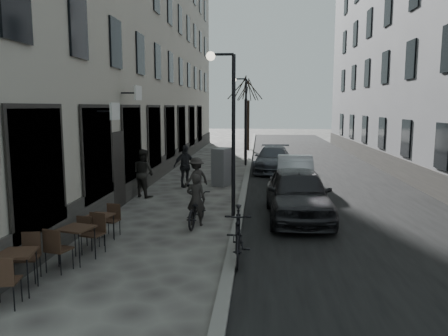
# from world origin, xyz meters

# --- Properties ---
(ground) EXTENTS (120.00, 120.00, 0.00)m
(ground) POSITION_xyz_m (0.00, 0.00, 0.00)
(ground) COLOR #3D3A38
(ground) RESTS_ON ground
(road) EXTENTS (7.30, 60.00, 0.00)m
(road) POSITION_xyz_m (3.85, 16.00, 0.00)
(road) COLOR black
(road) RESTS_ON ground
(kerb) EXTENTS (0.25, 60.00, 0.12)m
(kerb) POSITION_xyz_m (0.20, 16.00, 0.06)
(kerb) COLOR slate
(kerb) RESTS_ON ground
(building_left) EXTENTS (4.00, 35.00, 16.00)m
(building_left) POSITION_xyz_m (-6.00, 16.50, 8.00)
(building_left) COLOR #A7A08C
(building_left) RESTS_ON ground
(building_right) EXTENTS (4.00, 35.00, 16.00)m
(building_right) POSITION_xyz_m (9.50, 16.50, 8.00)
(building_right) COLOR slate
(building_right) RESTS_ON ground
(streetlamp_near) EXTENTS (0.90, 0.28, 5.09)m
(streetlamp_near) POSITION_xyz_m (-0.17, 6.00, 3.16)
(streetlamp_near) COLOR black
(streetlamp_near) RESTS_ON ground
(streetlamp_far) EXTENTS (0.90, 0.28, 5.09)m
(streetlamp_far) POSITION_xyz_m (-0.17, 18.00, 3.16)
(streetlamp_far) COLOR black
(streetlamp_far) RESTS_ON ground
(tree_near) EXTENTS (2.40, 2.40, 5.70)m
(tree_near) POSITION_xyz_m (-0.10, 21.00, 4.66)
(tree_near) COLOR black
(tree_near) RESTS_ON ground
(tree_far) EXTENTS (2.40, 2.40, 5.70)m
(tree_far) POSITION_xyz_m (-0.10, 27.00, 4.66)
(tree_far) COLOR black
(tree_far) RESTS_ON ground
(bistro_set_a) EXTENTS (0.77, 1.64, 0.94)m
(bistro_set_a) POSITION_xyz_m (-3.63, -0.11, 0.48)
(bistro_set_a) COLOR #312215
(bistro_set_a) RESTS_ON ground
(bistro_set_b) EXTENTS (0.84, 1.65, 0.94)m
(bistro_set_b) POSITION_xyz_m (-3.21, 1.57, 0.48)
(bistro_set_b) COLOR #312215
(bistro_set_b) RESTS_ON ground
(bistro_set_c) EXTENTS (0.68, 1.49, 0.85)m
(bistro_set_c) POSITION_xyz_m (-3.21, 2.99, 0.44)
(bistro_set_c) COLOR #312215
(bistro_set_c) RESTS_ON ground
(utility_cabinet) EXTENTS (0.93, 1.22, 1.63)m
(utility_cabinet) POSITION_xyz_m (-0.80, 11.42, 0.81)
(utility_cabinet) COLOR slate
(utility_cabinet) RESTS_ON ground
(bicycle) EXTENTS (0.77, 1.82, 0.93)m
(bicycle) POSITION_xyz_m (-1.01, 4.80, 0.46)
(bicycle) COLOR black
(bicycle) RESTS_ON ground
(cyclist_rider) EXTENTS (0.59, 0.41, 1.52)m
(cyclist_rider) POSITION_xyz_m (-1.01, 4.80, 0.76)
(cyclist_rider) COLOR black
(cyclist_rider) RESTS_ON ground
(pedestrian_near) EXTENTS (1.13, 1.07, 1.84)m
(pedestrian_near) POSITION_xyz_m (-3.60, 8.65, 0.92)
(pedestrian_near) COLOR black
(pedestrian_near) RESTS_ON ground
(pedestrian_mid) EXTENTS (1.14, 1.13, 1.57)m
(pedestrian_mid) POSITION_xyz_m (-1.51, 8.33, 0.79)
(pedestrian_mid) COLOR #292624
(pedestrian_mid) RESTS_ON ground
(pedestrian_far) EXTENTS (1.10, 1.00, 1.80)m
(pedestrian_far) POSITION_xyz_m (-2.37, 10.81, 0.90)
(pedestrian_far) COLOR black
(pedestrian_far) RESTS_ON ground
(car_near) EXTENTS (1.95, 4.66, 1.58)m
(car_near) POSITION_xyz_m (2.00, 5.81, 0.79)
(car_near) COLOR black
(car_near) RESTS_ON ground
(car_mid) EXTENTS (1.67, 4.26, 1.38)m
(car_mid) POSITION_xyz_m (2.30, 10.72, 0.69)
(car_mid) COLOR #93969B
(car_mid) RESTS_ON ground
(car_far) EXTENTS (2.25, 4.69, 1.32)m
(car_far) POSITION_xyz_m (1.53, 15.58, 0.66)
(car_far) COLOR #3C3F47
(car_far) RESTS_ON ground
(moped) EXTENTS (0.63, 2.01, 1.20)m
(moped) POSITION_xyz_m (0.35, 2.00, 0.60)
(moped) COLOR black
(moped) RESTS_ON ground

